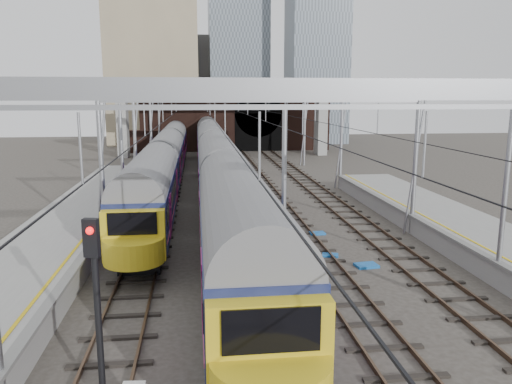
{
  "coord_description": "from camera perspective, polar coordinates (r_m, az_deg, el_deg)",
  "views": [
    {
      "loc": [
        -3.43,
        -17.4,
        7.44
      ],
      "look_at": [
        -0.35,
        8.67,
        2.4
      ],
      "focal_mm": 35.0,
      "sensor_mm": 36.0,
      "label": 1
    }
  ],
  "objects": [
    {
      "name": "train_second",
      "position": [
        41.89,
        -10.23,
        3.71
      ],
      "size": [
        2.56,
        44.53,
        4.49
      ],
      "color": "black",
      "rests_on": "ground"
    },
    {
      "name": "overbridge",
      "position": [
        63.49,
        -3.71,
        10.69
      ],
      "size": [
        28.0,
        3.0,
        9.25
      ],
      "color": "gray",
      "rests_on": "ground"
    },
    {
      "name": "ground",
      "position": [
        19.23,
        4.15,
        -11.92
      ],
      "size": [
        160.0,
        160.0,
        0.0
      ],
      "primitive_type": "plane",
      "color": "#38332D",
      "rests_on": "ground"
    },
    {
      "name": "overhead_line",
      "position": [
        39.04,
        -1.73,
        9.58
      ],
      "size": [
        16.8,
        80.0,
        8.0
      ],
      "color": "gray",
      "rests_on": "ground"
    },
    {
      "name": "signal_near_centre",
      "position": [
        21.75,
        -1.84,
        -1.05
      ],
      "size": [
        0.35,
        0.46,
        4.65
      ],
      "rotation": [
        0.0,
        0.0,
        0.16
      ],
      "color": "black",
      "rests_on": "ground"
    },
    {
      "name": "tracks",
      "position": [
        33.41,
        -0.69,
        -1.96
      ],
      "size": [
        14.4,
        80.0,
        0.22
      ],
      "color": "#4C3828",
      "rests_on": "ground"
    },
    {
      "name": "signal_near_left",
      "position": [
        12.18,
        -17.82,
        -10.89
      ],
      "size": [
        0.37,
        0.46,
        4.8
      ],
      "rotation": [
        0.0,
        0.0,
        -0.25
      ],
      "color": "black",
      "rests_on": "ground"
    },
    {
      "name": "train_main",
      "position": [
        41.93,
        -4.76,
        4.04
      ],
      "size": [
        2.79,
        64.4,
        4.8
      ],
      "color": "black",
      "rests_on": "ground"
    },
    {
      "name": "retaining_wall",
      "position": [
        69.56,
        -2.79,
        8.3
      ],
      "size": [
        28.0,
        2.75,
        9.0
      ],
      "color": "#311B15",
      "rests_on": "ground"
    },
    {
      "name": "equip_cover_c",
      "position": [
        22.91,
        12.5,
        -8.19
      ],
      "size": [
        1.06,
        0.81,
        0.11
      ],
      "primitive_type": "cube",
      "rotation": [
        0.0,
        0.0,
        0.13
      ],
      "color": "#165BAB",
      "rests_on": "ground"
    },
    {
      "name": "equip_cover_b",
      "position": [
        27.68,
        7.02,
        -4.7
      ],
      "size": [
        0.87,
        0.66,
        0.1
      ],
      "primitive_type": "cube",
      "rotation": [
        0.0,
        0.0,
        0.09
      ],
      "color": "#165BAB",
      "rests_on": "ground"
    },
    {
      "name": "equip_cover_a",
      "position": [
        24.07,
        8.48,
        -7.15
      ],
      "size": [
        0.87,
        0.71,
        0.09
      ],
      "primitive_type": "cube",
      "rotation": [
        0.0,
        0.0,
        -0.28
      ],
      "color": "#165BAB",
      "rests_on": "ground"
    },
    {
      "name": "platform_left",
      "position": [
        22.11,
        -24.41,
        -8.28
      ],
      "size": [
        4.32,
        55.0,
        1.12
      ],
      "color": "gray",
      "rests_on": "ground"
    },
    {
      "name": "city_skyline",
      "position": [
        88.62,
        -2.84,
        17.11
      ],
      "size": [
        37.5,
        27.5,
        60.0
      ],
      "color": "tan",
      "rests_on": "ground"
    }
  ]
}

